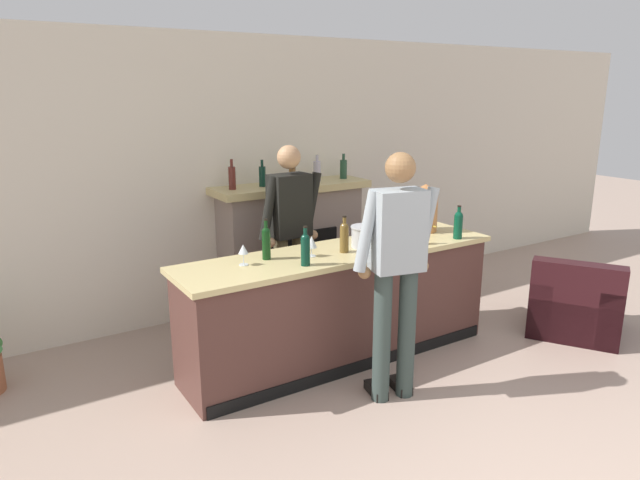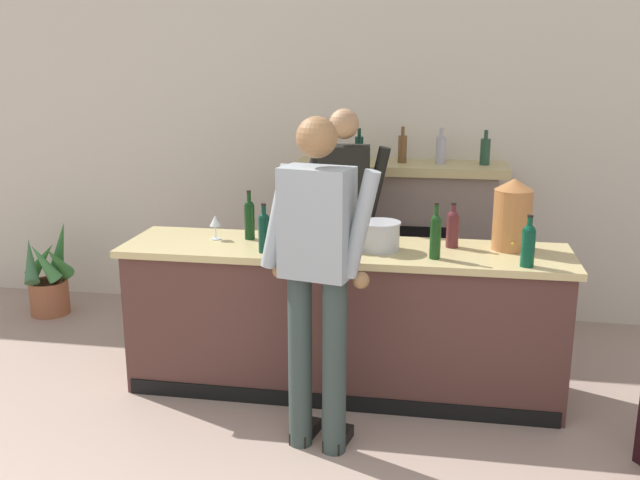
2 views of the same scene
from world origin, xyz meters
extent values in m
cube|color=silver|center=(0.00, 4.00, 1.38)|extent=(12.00, 0.07, 2.75)
cube|color=#502F29|center=(0.10, 2.44, 0.46)|extent=(2.72, 0.61, 0.91)
cube|color=#CDB97A|center=(0.10, 2.44, 0.93)|extent=(2.79, 0.68, 0.04)
cube|color=black|center=(0.10, 2.13, 0.05)|extent=(2.66, 0.01, 0.10)
cube|color=gray|center=(0.36, 3.74, 0.62)|extent=(1.48, 0.44, 1.24)
cube|color=black|center=(0.36, 3.51, 0.46)|extent=(0.81, 0.02, 0.79)
cube|color=#CDB97A|center=(0.36, 3.72, 1.27)|extent=(1.64, 0.52, 0.07)
cylinder|color=#58231D|center=(-0.28, 3.72, 1.42)|extent=(0.07, 0.07, 0.22)
cylinder|color=#58231D|center=(-0.28, 3.72, 1.56)|extent=(0.03, 0.03, 0.07)
cylinder|color=#0E2F24|center=(0.04, 3.72, 1.41)|extent=(0.07, 0.07, 0.20)
cylinder|color=#0E2F24|center=(0.04, 3.72, 1.54)|extent=(0.03, 0.03, 0.07)
cylinder|color=brown|center=(0.37, 3.72, 1.41)|extent=(0.07, 0.07, 0.21)
cylinder|color=brown|center=(0.37, 3.72, 1.55)|extent=(0.03, 0.03, 0.07)
cylinder|color=#B0AABB|center=(0.67, 3.72, 1.41)|extent=(0.08, 0.08, 0.20)
cylinder|color=#B0AABB|center=(0.67, 3.72, 1.55)|extent=(0.03, 0.03, 0.07)
cylinder|color=#22452F|center=(1.00, 3.72, 1.41)|extent=(0.08, 0.08, 0.20)
cylinder|color=#22452F|center=(1.00, 3.72, 1.54)|extent=(0.03, 0.03, 0.07)
cylinder|color=#A05B3B|center=(-2.53, 3.40, 0.14)|extent=(0.32, 0.32, 0.29)
cylinder|color=#332319|center=(-2.53, 3.40, 0.28)|extent=(0.29, 0.29, 0.02)
cone|color=#3E873D|center=(-2.42, 3.40, 0.46)|extent=(0.14, 0.34, 0.35)
cone|color=#357D39|center=(-2.47, 3.53, 0.55)|extent=(0.31, 0.23, 0.49)
cone|color=#3A7933|center=(-2.61, 3.46, 0.45)|extent=(0.28, 0.31, 0.32)
cone|color=#417448|center=(-2.63, 3.34, 0.48)|extent=(0.29, 0.36, 0.38)
cone|color=#438A45|center=(-2.49, 3.31, 0.48)|extent=(0.30, 0.21, 0.36)
cylinder|color=#33413D|center=(0.16, 1.67, 0.50)|extent=(0.13, 0.13, 1.00)
cube|color=black|center=(0.17, 1.74, 0.04)|extent=(0.15, 0.26, 0.07)
cylinder|color=#33413D|center=(-0.04, 1.71, 0.50)|extent=(0.13, 0.13, 1.00)
cube|color=black|center=(-0.02, 1.78, 0.04)|extent=(0.15, 0.26, 0.07)
cube|color=#96A0A5|center=(0.06, 1.69, 1.28)|extent=(0.40, 0.29, 0.57)
cylinder|color=#96A0A5|center=(0.29, 1.66, 1.29)|extent=(0.20, 0.08, 0.57)
sphere|color=olive|center=(0.29, 1.68, 0.99)|extent=(0.09, 0.09, 0.09)
cylinder|color=#96A0A5|center=(-0.16, 1.76, 1.29)|extent=(0.20, 0.08, 0.57)
sphere|color=olive|center=(-0.16, 1.78, 0.99)|extent=(0.09, 0.09, 0.09)
sphere|color=olive|center=(0.06, 1.69, 1.72)|extent=(0.21, 0.21, 0.21)
cylinder|color=brown|center=(-0.10, 3.11, 0.47)|extent=(0.13, 0.13, 0.94)
cube|color=black|center=(-0.10, 3.04, 0.04)|extent=(0.12, 0.25, 0.07)
cylinder|color=brown|center=(0.10, 3.13, 0.47)|extent=(0.13, 0.13, 0.94)
cube|color=black|center=(0.10, 3.06, 0.04)|extent=(0.12, 0.25, 0.07)
cube|color=black|center=(0.00, 3.12, 1.22)|extent=(0.37, 0.24, 0.56)
cylinder|color=black|center=(-0.23, 3.08, 1.23)|extent=(0.20, 0.08, 0.57)
sphere|color=tan|center=(-0.23, 3.06, 0.93)|extent=(0.09, 0.09, 0.09)
cylinder|color=black|center=(0.23, 3.12, 1.23)|extent=(0.20, 0.08, 0.57)
sphere|color=tan|center=(0.23, 3.10, 0.93)|extent=(0.09, 0.09, 0.09)
sphere|color=tan|center=(0.00, 3.12, 1.66)|extent=(0.21, 0.21, 0.21)
cylinder|color=#B46F3B|center=(1.12, 2.57, 1.14)|extent=(0.23, 0.23, 0.37)
cone|color=#B46F3B|center=(1.12, 2.57, 1.36)|extent=(0.24, 0.24, 0.07)
cylinder|color=#B29333|center=(1.12, 2.43, 1.03)|extent=(0.02, 0.04, 0.02)
cylinder|color=silver|center=(0.33, 2.41, 1.04)|extent=(0.24, 0.24, 0.17)
cylinder|color=silver|center=(0.33, 2.41, 1.13)|extent=(0.25, 0.25, 0.01)
cylinder|color=brown|center=(0.09, 2.38, 1.06)|extent=(0.07, 0.07, 0.21)
sphere|color=brown|center=(0.09, 2.38, 1.16)|extent=(0.07, 0.07, 0.07)
cylinder|color=brown|center=(0.09, 2.38, 1.20)|extent=(0.03, 0.03, 0.08)
cylinder|color=black|center=(0.09, 2.38, 1.25)|extent=(0.03, 0.03, 0.01)
cylinder|color=#153B15|center=(0.66, 2.28, 1.07)|extent=(0.06, 0.06, 0.23)
sphere|color=#153B15|center=(0.66, 2.28, 1.19)|extent=(0.06, 0.06, 0.06)
cylinder|color=#153B15|center=(0.66, 2.28, 1.23)|extent=(0.03, 0.03, 0.09)
cylinder|color=black|center=(0.66, 2.28, 1.29)|extent=(0.03, 0.03, 0.01)
cylinder|color=#0E3312|center=(-0.53, 2.54, 1.07)|extent=(0.07, 0.07, 0.22)
sphere|color=#0E3312|center=(-0.53, 2.54, 1.18)|extent=(0.06, 0.06, 0.06)
cylinder|color=#0E3312|center=(-0.53, 2.54, 1.22)|extent=(0.03, 0.03, 0.09)
cylinder|color=black|center=(-0.53, 2.54, 1.27)|extent=(0.03, 0.03, 0.01)
cylinder|color=#093F28|center=(1.18, 2.20, 1.06)|extent=(0.08, 0.08, 0.21)
sphere|color=#093F28|center=(1.18, 2.20, 1.16)|extent=(0.07, 0.07, 0.07)
cylinder|color=#093F28|center=(1.18, 2.20, 1.20)|extent=(0.03, 0.03, 0.08)
cylinder|color=black|center=(1.18, 2.20, 1.25)|extent=(0.03, 0.03, 0.01)
cylinder|color=#093325|center=(-0.36, 2.24, 1.06)|extent=(0.07, 0.07, 0.21)
sphere|color=#093325|center=(-0.36, 2.24, 1.16)|extent=(0.07, 0.07, 0.07)
cylinder|color=#093325|center=(-0.36, 2.24, 1.21)|extent=(0.03, 0.03, 0.08)
cylinder|color=black|center=(-0.36, 2.24, 1.25)|extent=(0.03, 0.03, 0.01)
cylinder|color=#562125|center=(0.76, 2.56, 1.05)|extent=(0.08, 0.08, 0.19)
sphere|color=#562125|center=(0.76, 2.56, 1.15)|extent=(0.07, 0.07, 0.07)
cylinder|color=#562125|center=(0.76, 2.56, 1.19)|extent=(0.03, 0.03, 0.08)
cylinder|color=black|center=(0.76, 2.56, 1.23)|extent=(0.03, 0.03, 0.01)
cylinder|color=silver|center=(-0.20, 2.42, 0.96)|extent=(0.07, 0.07, 0.01)
cylinder|color=silver|center=(-0.20, 2.42, 0.99)|extent=(0.01, 0.01, 0.07)
cone|color=silver|center=(-0.20, 2.42, 1.07)|extent=(0.08, 0.08, 0.09)
cylinder|color=silver|center=(-0.75, 2.50, 0.96)|extent=(0.07, 0.07, 0.01)
cylinder|color=silver|center=(-0.75, 2.50, 1.00)|extent=(0.01, 0.01, 0.08)
cone|color=silver|center=(-0.75, 2.50, 1.08)|extent=(0.07, 0.07, 0.07)
camera|label=1|loc=(-2.44, -1.25, 2.23)|focal=32.00mm
camera|label=2|loc=(0.68, -1.81, 2.11)|focal=40.00mm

